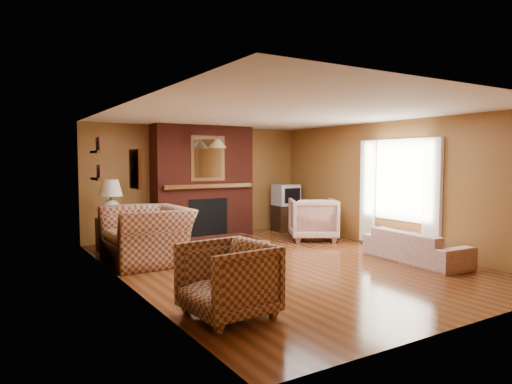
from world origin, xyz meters
TOP-DOWN VIEW (x-y plane):
  - floor at (0.00, 0.00)m, footprint 6.50×6.50m
  - ceiling at (0.00, 0.00)m, footprint 6.50×6.50m
  - wall_back at (0.00, 3.25)m, footprint 6.50×0.00m
  - wall_front at (0.00, -3.25)m, footprint 6.50×0.00m
  - wall_left at (-2.50, 0.00)m, footprint 0.00×6.50m
  - wall_right at (2.50, 0.00)m, footprint 0.00×6.50m
  - fireplace at (0.00, 2.98)m, footprint 2.20×0.82m
  - window_right at (2.45, -0.20)m, footprint 0.10×1.85m
  - bookshelf at (-2.44, 1.90)m, footprint 0.09×0.55m
  - botanical_print at (-2.47, -0.30)m, footprint 0.05×0.40m
  - pendant_light at (0.00, 2.30)m, footprint 0.36×0.36m
  - plaid_loveseat at (-1.85, 1.18)m, footprint 1.23×1.40m
  - plaid_armchair at (-1.95, -1.77)m, footprint 0.94×0.92m
  - floral_sofa at (1.90, -1.06)m, footprint 0.81×1.82m
  - floral_armchair at (1.79, 1.46)m, footprint 1.29×1.30m
  - coffee_table at (-0.67, -0.00)m, footprint 0.81×0.50m
  - side_table at (-2.10, 2.45)m, footprint 0.49×0.49m
  - table_lamp at (-2.10, 2.45)m, footprint 0.42×0.42m
  - tv_stand at (2.05, 2.80)m, footprint 0.59×0.55m
  - crt_tv at (2.05, 2.79)m, footprint 0.57×0.56m

SIDE VIEW (x-z plane):
  - floor at x=0.00m, z-range 0.00..0.00m
  - floral_sofa at x=1.90m, z-range 0.00..0.52m
  - tv_stand at x=2.05m, z-range 0.00..0.60m
  - side_table at x=-2.10m, z-range 0.00..0.61m
  - coffee_table at x=-0.67m, z-range 0.13..0.54m
  - plaid_armchair at x=-1.95m, z-range 0.00..0.80m
  - floral_armchair at x=1.79m, z-range 0.00..0.87m
  - plaid_loveseat at x=-1.85m, z-range 0.00..0.90m
  - crt_tv at x=2.05m, z-range 0.60..1.09m
  - table_lamp at x=-2.10m, z-range 0.65..1.35m
  - window_right at x=2.45m, z-range 0.13..2.13m
  - fireplace at x=0.00m, z-range -0.02..2.38m
  - wall_back at x=0.00m, z-range -2.05..4.45m
  - wall_front at x=0.00m, z-range -2.05..4.45m
  - wall_left at x=-2.50m, z-range -2.05..4.45m
  - wall_right at x=2.50m, z-range -2.05..4.45m
  - botanical_print at x=-2.47m, z-range 1.30..1.80m
  - bookshelf at x=-2.44m, z-range 1.31..2.02m
  - pendant_light at x=0.00m, z-range 1.76..2.24m
  - ceiling at x=0.00m, z-range 2.40..2.40m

